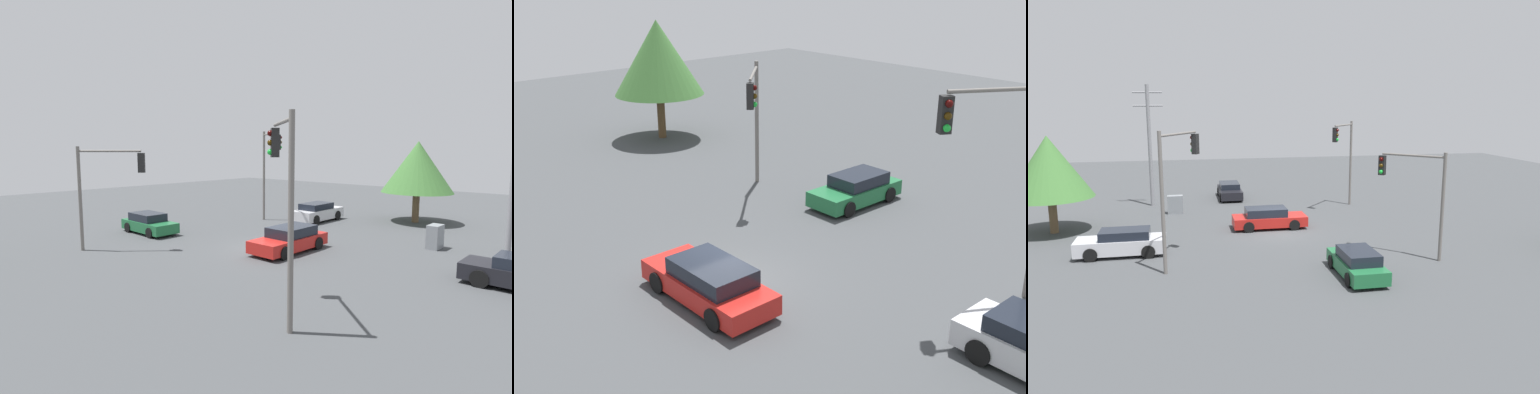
% 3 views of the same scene
% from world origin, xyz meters
% --- Properties ---
extents(ground_plane, '(80.00, 80.00, 0.00)m').
position_xyz_m(ground_plane, '(0.00, 0.00, 0.00)').
color(ground_plane, '#424447').
extents(sedan_green, '(1.87, 4.21, 1.33)m').
position_xyz_m(sedan_green, '(-2.11, 8.52, 0.64)').
color(sedan_green, '#1E6638').
rests_on(sedan_green, ground_plane).
extents(sedan_silver, '(4.68, 1.86, 1.42)m').
position_xyz_m(sedan_silver, '(9.14, 2.96, 0.70)').
color(sedan_silver, silver).
rests_on(sedan_silver, ground_plane).
extents(sedan_red, '(4.74, 1.98, 1.35)m').
position_xyz_m(sedan_red, '(0.47, -1.17, 0.66)').
color(sedan_red, red).
rests_on(sedan_red, ground_plane).
extents(sedan_dark, '(1.90, 4.45, 1.31)m').
position_xyz_m(sedan_dark, '(2.00, -11.68, 0.65)').
color(sedan_dark, black).
rests_on(sedan_dark, ground_plane).
extents(traffic_signal_main, '(2.69, 2.65, 5.64)m').
position_xyz_m(traffic_signal_main, '(-6.06, 6.21, 3.87)').
color(traffic_signal_main, slate).
rests_on(traffic_signal_main, ground_plane).
extents(traffic_signal_cross, '(1.98, 3.13, 6.84)m').
position_xyz_m(traffic_signal_cross, '(6.15, 5.29, 4.63)').
color(traffic_signal_cross, slate).
rests_on(traffic_signal_cross, ground_plane).
extents(traffic_signal_aux, '(2.36, 2.68, 6.59)m').
position_xyz_m(traffic_signal_aux, '(-6.32, -6.25, 4.46)').
color(traffic_signal_aux, slate).
rests_on(traffic_signal_aux, ground_plane).
extents(utility_pole_tall, '(2.20, 0.28, 9.35)m').
position_xyz_m(utility_pole_tall, '(8.24, -9.86, 4.96)').
color(utility_pole_tall, gray).
rests_on(utility_pole_tall, ground_plane).
extents(electrical_cabinet, '(1.09, 0.62, 1.33)m').
position_xyz_m(electrical_cabinet, '(6.45, -6.69, 0.67)').
color(electrical_cabinet, gray).
rests_on(electrical_cabinet, ground_plane).
extents(tree_behind, '(5.16, 5.16, 6.09)m').
position_xyz_m(tree_behind, '(13.85, -2.69, 4.16)').
color(tree_behind, brown).
rests_on(tree_behind, ground_plane).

